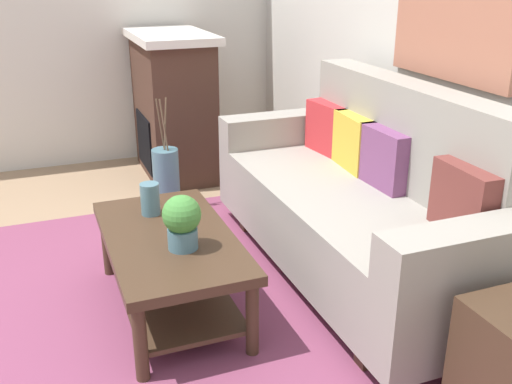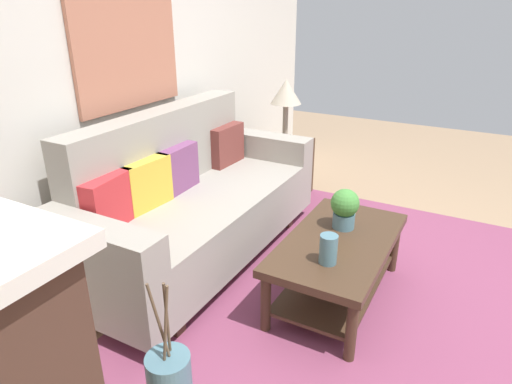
{
  "view_description": "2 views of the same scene",
  "coord_description": "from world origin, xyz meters",
  "px_view_note": "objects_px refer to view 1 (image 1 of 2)",
  "views": [
    {
      "loc": [
        2.47,
        -0.0,
        1.68
      ],
      "look_at": [
        -0.35,
        1.09,
        0.49
      ],
      "focal_mm": 41.28,
      "sensor_mm": 36.0,
      "label": 1
    },
    {
      "loc": [
        -2.47,
        -0.16,
        1.77
      ],
      "look_at": [
        -0.07,
        1.14,
        0.61
      ],
      "focal_mm": 31.5,
      "sensor_mm": 36.0,
      "label": 2
    }
  ],
  "objects_px": {
    "throw_pillow_plum": "(385,158)",
    "coffee_table": "(170,256)",
    "throw_pillow_crimson": "(329,128)",
    "throw_pillow_maroon": "(465,201)",
    "framed_painting": "(454,6)",
    "floor_vase": "(167,180)",
    "fireplace": "(173,105)",
    "couch": "(362,204)",
    "throw_pillow_mustard": "(355,142)",
    "potted_plant_tabletop": "(182,220)",
    "tabletop_vase": "(150,199)"
  },
  "relations": [
    {
      "from": "throw_pillow_crimson",
      "to": "fireplace",
      "type": "bearing_deg",
      "value": -154.2
    },
    {
      "from": "floor_vase",
      "to": "fireplace",
      "type": "bearing_deg",
      "value": 161.56
    },
    {
      "from": "throw_pillow_mustard",
      "to": "framed_painting",
      "type": "xyz_separation_m",
      "value": [
        0.33,
        0.34,
        0.78
      ]
    },
    {
      "from": "floor_vase",
      "to": "throw_pillow_plum",
      "type": "bearing_deg",
      "value": 35.65
    },
    {
      "from": "throw_pillow_crimson",
      "to": "floor_vase",
      "type": "relative_size",
      "value": 0.79
    },
    {
      "from": "throw_pillow_plum",
      "to": "throw_pillow_maroon",
      "type": "bearing_deg",
      "value": 0.0
    },
    {
      "from": "coffee_table",
      "to": "floor_vase",
      "type": "relative_size",
      "value": 2.42
    },
    {
      "from": "couch",
      "to": "floor_vase",
      "type": "height_order",
      "value": "couch"
    },
    {
      "from": "throw_pillow_plum",
      "to": "coffee_table",
      "type": "bearing_deg",
      "value": -89.81
    },
    {
      "from": "throw_pillow_mustard",
      "to": "coffee_table",
      "type": "relative_size",
      "value": 0.33
    },
    {
      "from": "coffee_table",
      "to": "floor_vase",
      "type": "distance_m",
      "value": 1.33
    },
    {
      "from": "throw_pillow_maroon",
      "to": "floor_vase",
      "type": "height_order",
      "value": "throw_pillow_maroon"
    },
    {
      "from": "throw_pillow_maroon",
      "to": "framed_painting",
      "type": "xyz_separation_m",
      "value": [
        -0.65,
        0.34,
        0.78
      ]
    },
    {
      "from": "fireplace",
      "to": "throw_pillow_plum",
      "type": "bearing_deg",
      "value": 18.28
    },
    {
      "from": "couch",
      "to": "throw_pillow_plum",
      "type": "xyz_separation_m",
      "value": [
        -0.0,
        0.13,
        0.25
      ]
    },
    {
      "from": "throw_pillow_plum",
      "to": "coffee_table",
      "type": "relative_size",
      "value": 0.33
    },
    {
      "from": "throw_pillow_mustard",
      "to": "fireplace",
      "type": "distance_m",
      "value": 1.86
    },
    {
      "from": "throw_pillow_crimson",
      "to": "throw_pillow_maroon",
      "type": "height_order",
      "value": "same"
    },
    {
      "from": "coffee_table",
      "to": "throw_pillow_mustard",
      "type": "bearing_deg",
      "value": 105.24
    },
    {
      "from": "potted_plant_tabletop",
      "to": "floor_vase",
      "type": "xyz_separation_m",
      "value": [
        -1.47,
        0.25,
        -0.34
      ]
    },
    {
      "from": "fireplace",
      "to": "framed_painting",
      "type": "relative_size",
      "value": 1.22
    },
    {
      "from": "floor_vase",
      "to": "throw_pillow_mustard",
      "type": "bearing_deg",
      "value": 43.75
    },
    {
      "from": "couch",
      "to": "throw_pillow_maroon",
      "type": "height_order",
      "value": "couch"
    },
    {
      "from": "throw_pillow_plum",
      "to": "fireplace",
      "type": "relative_size",
      "value": 0.31
    },
    {
      "from": "coffee_table",
      "to": "floor_vase",
      "type": "height_order",
      "value": "floor_vase"
    },
    {
      "from": "couch",
      "to": "fireplace",
      "type": "distance_m",
      "value": 2.13
    },
    {
      "from": "coffee_table",
      "to": "fireplace",
      "type": "bearing_deg",
      "value": 165.54
    },
    {
      "from": "throw_pillow_crimson",
      "to": "throw_pillow_maroon",
      "type": "xyz_separation_m",
      "value": [
        1.3,
        0.0,
        0.0
      ]
    },
    {
      "from": "throw_pillow_plum",
      "to": "throw_pillow_crimson",
      "type": "bearing_deg",
      "value": 180.0
    },
    {
      "from": "potted_plant_tabletop",
      "to": "floor_vase",
      "type": "bearing_deg",
      "value": 170.37
    },
    {
      "from": "couch",
      "to": "throw_pillow_mustard",
      "type": "distance_m",
      "value": 0.43
    },
    {
      "from": "tabletop_vase",
      "to": "throw_pillow_crimson",
      "type": "bearing_deg",
      "value": 106.67
    },
    {
      "from": "throw_pillow_crimson",
      "to": "fireplace",
      "type": "relative_size",
      "value": 0.31
    },
    {
      "from": "throw_pillow_maroon",
      "to": "framed_painting",
      "type": "bearing_deg",
      "value": 152.34
    },
    {
      "from": "couch",
      "to": "tabletop_vase",
      "type": "distance_m",
      "value": 1.15
    },
    {
      "from": "throw_pillow_plum",
      "to": "coffee_table",
      "type": "distance_m",
      "value": 1.26
    },
    {
      "from": "fireplace",
      "to": "framed_painting",
      "type": "distance_m",
      "value": 2.45
    },
    {
      "from": "couch",
      "to": "framed_painting",
      "type": "distance_m",
      "value": 1.13
    },
    {
      "from": "throw_pillow_mustard",
      "to": "throw_pillow_plum",
      "type": "xyz_separation_m",
      "value": [
        0.33,
        0.0,
        0.0
      ]
    },
    {
      "from": "couch",
      "to": "throw_pillow_plum",
      "type": "distance_m",
      "value": 0.28
    },
    {
      "from": "framed_painting",
      "to": "throw_pillow_plum",
      "type": "bearing_deg",
      "value": -90.0
    },
    {
      "from": "coffee_table",
      "to": "potted_plant_tabletop",
      "type": "distance_m",
      "value": 0.31
    },
    {
      "from": "potted_plant_tabletop",
      "to": "throw_pillow_crimson",
      "type": "bearing_deg",
      "value": 124.78
    },
    {
      "from": "throw_pillow_crimson",
      "to": "coffee_table",
      "type": "height_order",
      "value": "throw_pillow_crimson"
    },
    {
      "from": "floor_vase",
      "to": "framed_painting",
      "type": "height_order",
      "value": "framed_painting"
    },
    {
      "from": "couch",
      "to": "potted_plant_tabletop",
      "type": "xyz_separation_m",
      "value": [
        0.17,
        -1.05,
        0.14
      ]
    },
    {
      "from": "couch",
      "to": "potted_plant_tabletop",
      "type": "bearing_deg",
      "value": -80.93
    },
    {
      "from": "throw_pillow_crimson",
      "to": "throw_pillow_plum",
      "type": "distance_m",
      "value": 0.65
    },
    {
      "from": "potted_plant_tabletop",
      "to": "framed_painting",
      "type": "bearing_deg",
      "value": 96.31
    },
    {
      "from": "framed_painting",
      "to": "coffee_table",
      "type": "bearing_deg",
      "value": -89.85
    }
  ]
}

